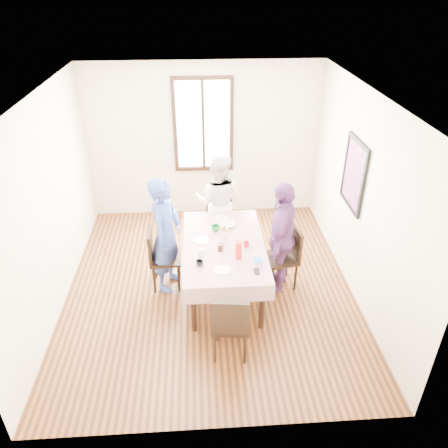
{
  "coord_description": "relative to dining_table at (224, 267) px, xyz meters",
  "views": [
    {
      "loc": [
        -0.12,
        -4.91,
        3.93
      ],
      "look_at": [
        0.2,
        -0.14,
        1.1
      ],
      "focal_mm": 34.69,
      "sensor_mm": 36.0,
      "label": 1
    }
  ],
  "objects": [
    {
      "name": "tablecloth",
      "position": [
        0.0,
        0.0,
        0.38
      ],
      "size": [
        1.08,
        1.82,
        0.01
      ],
      "primitive_type": "cube",
      "color": "#5A0B1B",
      "rests_on": "dining_table"
    },
    {
      "name": "chair_left",
      "position": [
        -0.8,
        0.16,
        0.08
      ],
      "size": [
        0.43,
        0.43,
        0.91
      ],
      "primitive_type": "cube",
      "rotation": [
        0.0,
        0.0,
        -1.54
      ],
      "color": "black",
      "rests_on": "ground"
    },
    {
      "name": "juice_carton",
      "position": [
        0.16,
        -0.34,
        0.51
      ],
      "size": [
        0.08,
        0.08,
        0.24
      ],
      "primitive_type": "cube",
      "color": "red",
      "rests_on": "tablecloth"
    },
    {
      "name": "window_frame",
      "position": [
        -0.2,
        2.32,
        1.27
      ],
      "size": [
        1.02,
        0.06,
        1.62
      ],
      "primitive_type": "cube",
      "color": "black",
      "rests_on": "back_wall"
    },
    {
      "name": "mug_green",
      "position": [
        -0.1,
        0.34,
        0.43
      ],
      "size": [
        0.15,
        0.15,
        0.09
      ],
      "primitive_type": "imported",
      "rotation": [
        0.0,
        0.0,
        -0.41
      ],
      "color": "#0C7226",
      "rests_on": "tablecloth"
    },
    {
      "name": "plate_left",
      "position": [
        -0.3,
        0.09,
        0.39
      ],
      "size": [
        0.2,
        0.2,
        0.01
      ],
      "primitive_type": "cylinder",
      "color": "white",
      "rests_on": "tablecloth"
    },
    {
      "name": "plate_far",
      "position": [
        0.01,
        0.68,
        0.39
      ],
      "size": [
        0.2,
        0.2,
        0.01
      ],
      "primitive_type": "cylinder",
      "color": "white",
      "rests_on": "tablecloth"
    },
    {
      "name": "mug_flag",
      "position": [
        0.29,
        -0.09,
        0.43
      ],
      "size": [
        0.1,
        0.1,
        0.08
      ],
      "primitive_type": "imported",
      "rotation": [
        0.0,
        0.0,
        0.24
      ],
      "color": "red",
      "rests_on": "tablecloth"
    },
    {
      "name": "chair_right",
      "position": [
        0.8,
        0.05,
        0.08
      ],
      "size": [
        0.49,
        0.49,
        0.91
      ],
      "primitive_type": "cube",
      "rotation": [
        0.0,
        0.0,
        1.74
      ],
      "color": "black",
      "rests_on": "ground"
    },
    {
      "name": "serving_bowl",
      "position": [
        0.08,
        0.45,
        0.41
      ],
      "size": [
        0.25,
        0.25,
        0.06
      ],
      "primitive_type": "imported",
      "rotation": [
        0.0,
        0.0,
        0.12
      ],
      "color": "white",
      "rests_on": "tablecloth"
    },
    {
      "name": "ground",
      "position": [
        -0.2,
        0.09,
        -0.38
      ],
      "size": [
        4.5,
        4.5,
        0.0
      ],
      "primitive_type": "plane",
      "color": "#321C0E",
      "rests_on": "ground"
    },
    {
      "name": "person_left",
      "position": [
        -0.78,
        0.16,
        0.46
      ],
      "size": [
        0.57,
        0.7,
        1.66
      ],
      "primitive_type": "imported",
      "rotation": [
        0.0,
        0.0,
        1.24
      ],
      "color": "#354B99",
      "rests_on": "ground"
    },
    {
      "name": "plate_near",
      "position": [
        -0.06,
        -0.59,
        0.39
      ],
      "size": [
        0.2,
        0.2,
        0.01
      ],
      "primitive_type": "cylinder",
      "color": "white",
      "rests_on": "tablecloth"
    },
    {
      "name": "window_pane",
      "position": [
        -0.2,
        2.33,
        1.27
      ],
      "size": [
        0.9,
        0.02,
        1.5
      ],
      "primitive_type": "cube",
      "color": "white",
      "rests_on": "back_wall"
    },
    {
      "name": "flower_vase",
      "position": [
        0.01,
        0.07,
        0.45
      ],
      "size": [
        0.06,
        0.06,
        0.12
      ],
      "primitive_type": "cylinder",
      "color": "silver",
      "rests_on": "tablecloth"
    },
    {
      "name": "flower_bunch",
      "position": [
        0.01,
        0.07,
        0.56
      ],
      "size": [
        0.09,
        0.09,
        0.1
      ],
      "primitive_type": null,
      "color": "yellow",
      "rests_on": "flower_vase"
    },
    {
      "name": "person_right",
      "position": [
        0.78,
        0.05,
        0.43
      ],
      "size": [
        0.72,
        1.02,
        1.61
      ],
      "primitive_type": "imported",
      "rotation": [
        0.0,
        0.0,
        -1.95
      ],
      "color": "#63346D",
      "rests_on": "ground"
    },
    {
      "name": "smartphone",
      "position": [
        0.36,
        -0.64,
        0.39
      ],
      "size": [
        0.07,
        0.13,
        0.01
      ],
      "primitive_type": "cube",
      "color": "black",
      "rests_on": "tablecloth"
    },
    {
      "name": "chair_far",
      "position": [
        0.0,
        1.17,
        0.08
      ],
      "size": [
        0.45,
        0.45,
        0.91
      ],
      "primitive_type": "cube",
      "rotation": [
        0.0,
        0.0,
        3.06
      ],
      "color": "black",
      "rests_on": "ground"
    },
    {
      "name": "person_far",
      "position": [
        0.0,
        1.15,
        0.41
      ],
      "size": [
        0.88,
        0.76,
        1.57
      ],
      "primitive_type": "imported",
      "rotation": [
        0.0,
        0.0,
        2.9
      ],
      "color": "white",
      "rests_on": "ground"
    },
    {
      "name": "butter_lid",
      "position": [
        0.39,
        -0.48,
        0.44
      ],
      "size": [
        0.12,
        0.12,
        0.01
      ],
      "primitive_type": "cylinder",
      "color": "blue",
      "rests_on": "butter_tub"
    },
    {
      "name": "butter_tub",
      "position": [
        0.39,
        -0.48,
        0.41
      ],
      "size": [
        0.1,
        0.1,
        0.05
      ],
      "primitive_type": "cylinder",
      "color": "white",
      "rests_on": "tablecloth"
    },
    {
      "name": "back_wall",
      "position": [
        -0.2,
        2.34,
        0.98
      ],
      "size": [
        4.0,
        0.0,
        4.0
      ],
      "primitive_type": "plane",
      "rotation": [
        1.57,
        0.0,
        0.0
      ],
      "color": "beige",
      "rests_on": "ground"
    },
    {
      "name": "dining_table",
      "position": [
        0.0,
        0.0,
        0.0
      ],
      "size": [
        0.96,
        1.7,
        0.75
      ],
      "primitive_type": "cube",
      "color": "black",
      "rests_on": "ground"
    },
    {
      "name": "chair_near",
      "position": [
        0.0,
        -1.17,
        0.08
      ],
      "size": [
        0.46,
        0.46,
        0.91
      ],
      "primitive_type": "cube",
      "rotation": [
        0.0,
        0.0,
        -0.11
      ],
      "color": "black",
      "rests_on": "ground"
    },
    {
      "name": "jam_jar",
      "position": [
        -0.05,
        -0.16,
        0.44
      ],
      "size": [
        0.07,
        0.07,
        0.1
      ],
      "primitive_type": "cylinder",
      "color": "black",
      "rests_on": "tablecloth"
    },
    {
      "name": "art_poster",
      "position": [
        1.78,
        0.39,
        1.18
      ],
      "size": [
        0.04,
        0.76,
        0.96
      ],
      "primitive_type": "cube",
      "color": "red",
      "rests_on": "right_wall"
    },
    {
      "name": "right_wall",
      "position": [
        1.8,
        0.09,
        0.98
      ],
      "size": [
        0.0,
        4.5,
        4.5
      ],
      "primitive_type": "plane",
      "rotation": [
        1.57,
        0.0,
        -1.57
      ],
      "color": "beige",
      "rests_on": "ground"
    },
    {
      "name": "drinking_glass",
      "position": [
        -0.3,
        -0.26,
        0.44
      ],
      "size": [
        0.07,
        0.07,
        0.1
      ],
      "primitive_type": "cylinder",
      "color": "silver",
      "rests_on": "tablecloth"
    },
    {
      "name": "mug_black",
      "position": [
        -0.33,
        -0.47,
        0.42
      ],
      "size": [
        0.1,
        0.1,
        0.07
      ],
      "primitive_type": "imported",
      "rotation": [
        0.0,
        0.0,
        -0.13
      ],
      "color": "black",
      "rests_on": "tablecloth"
    }
  ]
}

